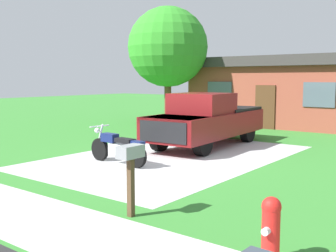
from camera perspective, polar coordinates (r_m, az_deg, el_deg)
name	(u,v)px	position (r m, az deg, el deg)	size (l,w,h in m)	color
ground_plane	(174,157)	(12.80, 0.80, -4.24)	(80.00, 80.00, 0.00)	#357F2F
driveway_pad	(174,156)	(12.80, 0.80, -4.23)	(5.62, 8.84, 0.01)	#B6B6B6
motorcycle	(117,147)	(11.72, -7.06, -2.95)	(2.21, 0.70, 1.09)	black
pickup_truck	(208,119)	(14.81, 5.55, 0.92)	(2.34, 5.73, 1.90)	black
fire_hydrant	(271,230)	(5.73, 14.03, -13.73)	(0.32, 0.40, 0.87)	red
mailbox	(131,161)	(7.16, -5.21, -4.90)	(0.26, 0.48, 1.26)	#4C3823
shade_tree	(168,47)	(21.62, -0.03, 10.85)	(4.12, 4.12, 6.09)	brown
neighbor_house	(286,90)	(22.58, 15.97, 4.75)	(9.60, 5.60, 3.50)	brown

